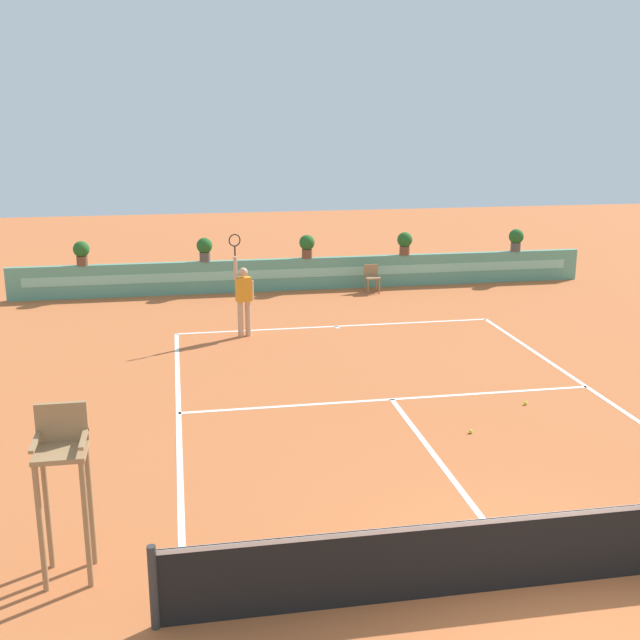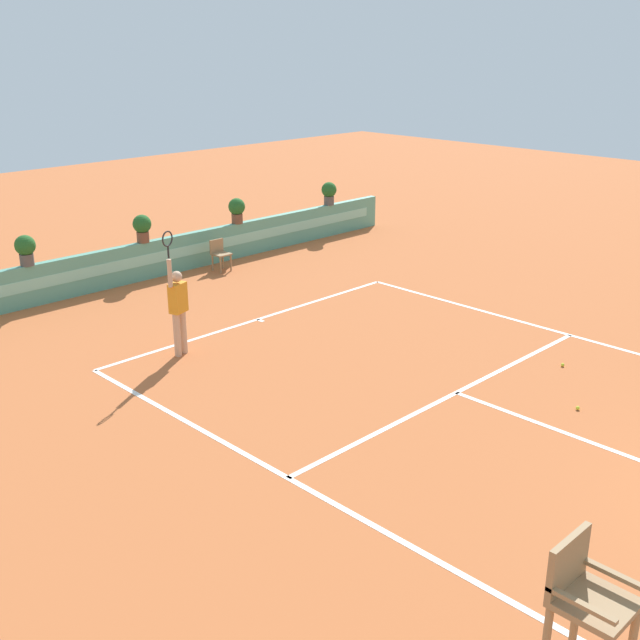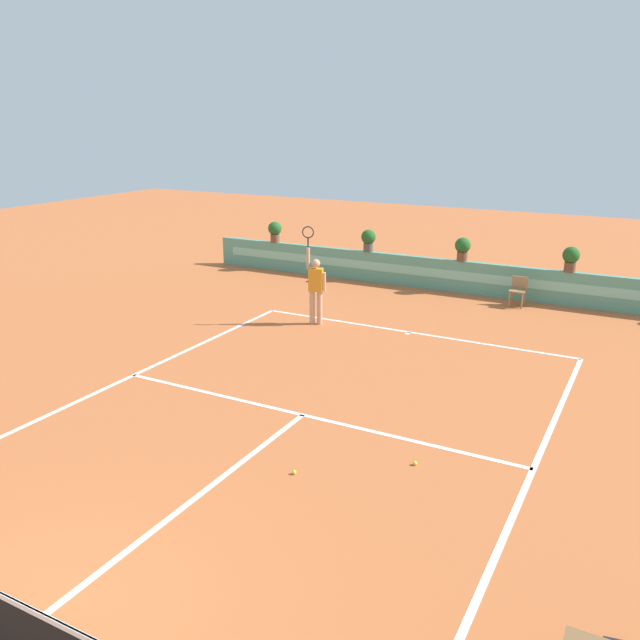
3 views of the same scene
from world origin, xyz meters
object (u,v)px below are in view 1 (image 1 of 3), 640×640
at_px(potted_plant_centre, 307,245).
at_px(potted_plant_right, 405,242).
at_px(potted_plant_far_right, 516,239).
at_px(potted_plant_left, 205,248).
at_px(tennis_ball_mid_court, 471,431).
at_px(tennis_ball_near_baseline, 526,403).
at_px(ball_kid_chair, 372,277).
at_px(tennis_player, 243,295).
at_px(potted_plant_far_left, 81,252).
at_px(umpire_chair, 63,472).

distance_m(potted_plant_centre, potted_plant_right, 3.14).
relative_size(potted_plant_far_right, potted_plant_right, 1.00).
xyz_separation_m(potted_plant_right, potted_plant_left, (-6.29, 0.00, 0.00)).
bearing_deg(potted_plant_centre, tennis_ball_mid_court, -85.45).
xyz_separation_m(potted_plant_centre, potted_plant_far_right, (6.89, 0.00, 0.00)).
xyz_separation_m(tennis_ball_near_baseline, potted_plant_left, (-5.63, 10.73, 1.38)).
bearing_deg(tennis_ball_mid_court, tennis_ball_near_baseline, 36.42).
height_order(potted_plant_far_right, potted_plant_right, same).
height_order(potted_plant_right, potted_plant_left, same).
height_order(ball_kid_chair, potted_plant_right, potted_plant_right).
bearing_deg(tennis_player, potted_plant_far_right, 28.22).
distance_m(potted_plant_far_left, potted_plant_right, 9.90).
xyz_separation_m(tennis_player, tennis_ball_mid_court, (3.36, -6.87, -1.02)).
xyz_separation_m(umpire_chair, tennis_ball_mid_court, (6.35, 3.26, -1.31)).
xyz_separation_m(umpire_chair, ball_kid_chair, (7.32, 14.39, -0.86)).
bearing_deg(potted_plant_centre, potted_plant_right, 0.00).
bearing_deg(potted_plant_left, ball_kid_chair, -8.23).
relative_size(umpire_chair, tennis_ball_mid_court, 31.47).
distance_m(ball_kid_chair, potted_plant_far_left, 8.75).
distance_m(tennis_ball_mid_court, potted_plant_right, 12.14).
relative_size(ball_kid_chair, tennis_ball_near_baseline, 12.50).
height_order(ball_kid_chair, potted_plant_far_right, potted_plant_far_right).
bearing_deg(ball_kid_chair, potted_plant_left, 171.77).
distance_m(tennis_ball_near_baseline, tennis_ball_mid_court, 1.90).
bearing_deg(tennis_ball_near_baseline, potted_plant_centre, 102.99).
bearing_deg(ball_kid_chair, umpire_chair, -116.94).
height_order(tennis_player, potted_plant_left, tennis_player).
bearing_deg(umpire_chair, tennis_player, 73.53).
height_order(tennis_player, potted_plant_centre, tennis_player).
height_order(umpire_chair, potted_plant_far_right, umpire_chair).
xyz_separation_m(tennis_player, potted_plant_far_left, (-4.35, 4.99, 0.36)).
bearing_deg(tennis_ball_mid_court, potted_plant_far_left, 122.99).
bearing_deg(potted_plant_right, tennis_ball_near_baseline, -93.55).
relative_size(potted_plant_centre, potted_plant_left, 1.00).
bearing_deg(potted_plant_centre, tennis_ball_near_baseline, -77.01).
bearing_deg(umpire_chair, ball_kid_chair, 63.06).
height_order(tennis_ball_mid_court, potted_plant_far_right, potted_plant_far_right).
height_order(tennis_player, potted_plant_right, tennis_player).
bearing_deg(potted_plant_left, potted_plant_far_left, 180.00).
xyz_separation_m(umpire_chair, potted_plant_left, (2.26, 15.13, 0.07)).
bearing_deg(tennis_player, potted_plant_left, 98.42).
bearing_deg(ball_kid_chair, potted_plant_far_right, 8.35).
bearing_deg(potted_plant_centre, potted_plant_far_left, 180.00).
height_order(tennis_ball_near_baseline, potted_plant_right, potted_plant_right).
bearing_deg(tennis_ball_near_baseline, ball_kid_chair, 93.26).
bearing_deg(tennis_player, tennis_ball_near_baseline, -49.58).
height_order(umpire_chair, tennis_player, tennis_player).
bearing_deg(potted_plant_right, potted_plant_left, 180.00).
height_order(ball_kid_chair, tennis_ball_near_baseline, ball_kid_chair).
relative_size(tennis_player, potted_plant_left, 3.57).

